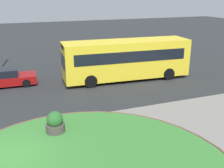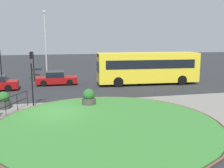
# 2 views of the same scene
# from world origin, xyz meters

# --- Properties ---
(ground) EXTENTS (120.00, 120.00, 0.00)m
(ground) POSITION_xyz_m (0.00, 0.00, 0.00)
(ground) COLOR #282B2D
(bus_yellow) EXTENTS (10.61, 3.23, 3.28)m
(bus_yellow) POSITION_xyz_m (9.60, 8.76, 1.76)
(bus_yellow) COLOR yellow
(bus_yellow) RESTS_ON ground
(car_trailing) EXTENTS (4.23, 2.03, 1.38)m
(car_trailing) POSITION_xyz_m (0.27, 10.57, 0.63)
(car_trailing) COLOR maroon
(car_trailing) RESTS_ON ground
(planter_kerbside) EXTENTS (0.99, 0.99, 1.22)m
(planter_kerbside) POSITION_xyz_m (2.35, 1.50, 0.55)
(planter_kerbside) COLOR #47423D
(planter_kerbside) RESTS_ON ground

